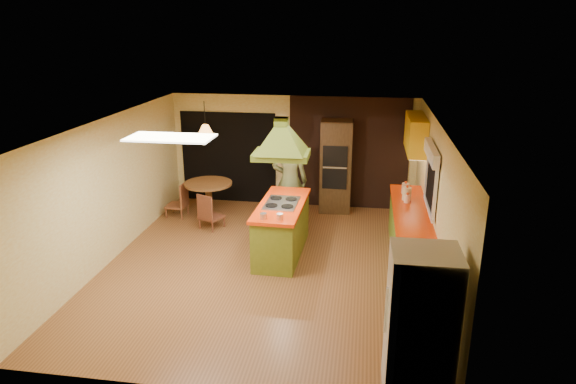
% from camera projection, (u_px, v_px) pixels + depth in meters
% --- Properties ---
extents(ground, '(6.50, 6.50, 0.00)m').
position_uv_depth(ground, '(266.00, 265.00, 8.92)').
color(ground, brown).
rests_on(ground, ground).
extents(room_walls, '(5.50, 6.50, 6.50)m').
position_uv_depth(room_walls, '(265.00, 197.00, 8.53)').
color(room_walls, beige).
rests_on(room_walls, ground).
extents(ceiling_plane, '(6.50, 6.50, 0.00)m').
position_uv_depth(ceiling_plane, '(264.00, 123.00, 8.14)').
color(ceiling_plane, silver).
rests_on(ceiling_plane, room_walls).
extents(brick_panel, '(2.64, 0.03, 2.50)m').
position_uv_depth(brick_panel, '(349.00, 153.00, 11.38)').
color(brick_panel, '#381E14').
rests_on(brick_panel, ground).
extents(nook_opening, '(2.20, 0.03, 2.10)m').
position_uv_depth(nook_opening, '(229.00, 158.00, 11.84)').
color(nook_opening, black).
rests_on(nook_opening, ground).
extents(right_counter, '(0.62, 3.05, 0.92)m').
position_uv_depth(right_counter, '(410.00, 236.00, 8.99)').
color(right_counter, olive).
rests_on(right_counter, ground).
extents(upper_cabinets, '(0.34, 1.40, 0.70)m').
position_uv_depth(upper_cabinets, '(416.00, 134.00, 10.00)').
color(upper_cabinets, yellow).
rests_on(upper_cabinets, room_walls).
extents(window_right, '(0.12, 1.35, 1.06)m').
position_uv_depth(window_right, '(432.00, 167.00, 8.35)').
color(window_right, black).
rests_on(window_right, room_walls).
extents(fluor_panel, '(1.20, 0.60, 0.03)m').
position_uv_depth(fluor_panel, '(170.00, 138.00, 7.17)').
color(fluor_panel, white).
rests_on(fluor_panel, ceiling_plane).
extents(kitchen_island, '(0.83, 1.95, 0.98)m').
position_uv_depth(kitchen_island, '(282.00, 228.00, 9.25)').
color(kitchen_island, olive).
rests_on(kitchen_island, ground).
extents(range_hood, '(0.96, 0.70, 0.78)m').
position_uv_depth(range_hood, '(281.00, 132.00, 8.69)').
color(range_hood, '#55681A').
rests_on(range_hood, ceiling_plane).
extents(man, '(0.75, 0.52, 1.96)m').
position_uv_depth(man, '(290.00, 181.00, 10.33)').
color(man, '#4E532C').
rests_on(man, ground).
extents(refrigerator, '(0.74, 0.70, 1.76)m').
position_uv_depth(refrigerator, '(420.00, 325.00, 5.59)').
color(refrigerator, silver).
rests_on(refrigerator, ground).
extents(wall_oven, '(0.70, 0.63, 2.04)m').
position_uv_depth(wall_oven, '(336.00, 166.00, 11.22)').
color(wall_oven, '#493017').
rests_on(wall_oven, ground).
extents(dining_table, '(1.02, 1.02, 0.77)m').
position_uv_depth(dining_table, '(209.00, 193.00, 11.03)').
color(dining_table, brown).
rests_on(dining_table, ground).
extents(chair_left, '(0.43, 0.43, 0.75)m').
position_uv_depth(chair_left, '(176.00, 199.00, 11.09)').
color(chair_left, brown).
rests_on(chair_left, ground).
extents(chair_near, '(0.55, 0.55, 0.75)m').
position_uv_depth(chair_near, '(211.00, 211.00, 10.43)').
color(chair_near, brown).
rests_on(chair_near, ground).
extents(pendant_lamp, '(0.45, 0.45, 0.23)m').
position_uv_depth(pendant_lamp, '(205.00, 130.00, 10.60)').
color(pendant_lamp, '#FF9E3F').
rests_on(pendant_lamp, ceiling_plane).
extents(canister_large, '(0.20, 0.20, 0.24)m').
position_uv_depth(canister_large, '(407.00, 194.00, 9.38)').
color(canister_large, beige).
rests_on(canister_large, right_counter).
extents(canister_medium, '(0.17, 0.17, 0.20)m').
position_uv_depth(canister_medium, '(405.00, 188.00, 9.74)').
color(canister_medium, beige).
rests_on(canister_medium, right_counter).
extents(canister_small, '(0.15, 0.15, 0.15)m').
position_uv_depth(canister_small, '(407.00, 199.00, 9.25)').
color(canister_small, '#FFEBCD').
rests_on(canister_small, right_counter).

